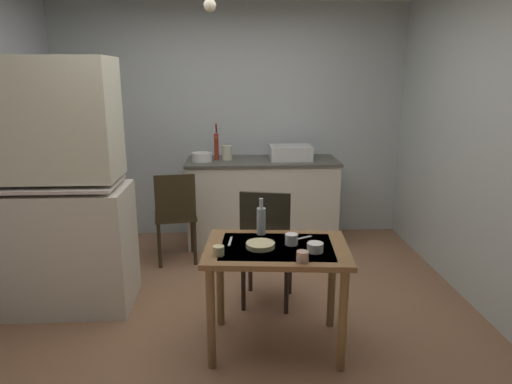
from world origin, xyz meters
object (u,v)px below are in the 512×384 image
object	(u,v)px
hutch_cabinet	(56,196)
hand_pump	(216,144)
sink_basin	(290,152)
chair_far_side	(267,246)
glass_bottle	(261,220)
serving_bowl_wide	(260,245)
mixing_bowl_counter	(202,157)
chair_by_counter	(176,214)
mug_tall	(291,239)
dining_table	(277,263)

from	to	relation	value
hutch_cabinet	hand_pump	bearing A→B (deg)	49.81
hutch_cabinet	sink_basin	distance (m)	2.42
chair_far_side	glass_bottle	xyz separation A→B (m)	(-0.06, -0.31, 0.32)
chair_far_side	serving_bowl_wide	distance (m)	0.62
hutch_cabinet	serving_bowl_wide	xyz separation A→B (m)	(1.54, -0.68, -0.17)
serving_bowl_wide	glass_bottle	bearing A→B (deg)	85.26
hand_pump	chair_far_side	xyz separation A→B (m)	(0.43, -1.53, -0.58)
hand_pump	mixing_bowl_counter	world-z (taller)	hand_pump
glass_bottle	hutch_cabinet	bearing A→B (deg)	164.75
sink_basin	chair_far_side	distance (m)	1.61
hand_pump	mixing_bowl_counter	distance (m)	0.22
chair_by_counter	mug_tall	bearing A→B (deg)	-57.00
mixing_bowl_counter	chair_by_counter	xyz separation A→B (m)	(-0.24, -0.50, -0.48)
sink_basin	glass_bottle	xyz separation A→B (m)	(-0.43, -1.79, -0.17)
sink_basin	hutch_cabinet	bearing A→B (deg)	-145.52
sink_basin	mug_tall	xyz separation A→B (m)	(-0.25, -2.00, -0.24)
chair_far_side	glass_bottle	bearing A→B (deg)	-101.66
sink_basin	chair_by_counter	world-z (taller)	sink_basin
chair_by_counter	hand_pump	bearing A→B (deg)	56.59
hutch_cabinet	mixing_bowl_counter	world-z (taller)	hutch_cabinet
chair_by_counter	chair_far_side	bearing A→B (deg)	-48.75
chair_by_counter	serving_bowl_wide	bearing A→B (deg)	-63.88
dining_table	hand_pump	bearing A→B (deg)	102.26
sink_basin	chair_by_counter	distance (m)	1.41
sink_basin	chair_by_counter	size ratio (longest dim) A/B	0.48
glass_bottle	mixing_bowl_counter	bearing A→B (deg)	106.44
hutch_cabinet	mug_tall	bearing A→B (deg)	-19.99
hand_pump	chair_far_side	world-z (taller)	hand_pump
sink_basin	glass_bottle	world-z (taller)	sink_basin
mug_tall	glass_bottle	bearing A→B (deg)	131.80
mixing_bowl_counter	mug_tall	xyz separation A→B (m)	(0.70, -1.95, -0.21)
chair_by_counter	dining_table	bearing A→B (deg)	-60.41
dining_table	mug_tall	distance (m)	0.19
serving_bowl_wide	glass_bottle	world-z (taller)	glass_bottle
chair_far_side	chair_by_counter	distance (m)	1.24
hand_pump	hutch_cabinet	bearing A→B (deg)	-130.19
hutch_cabinet	chair_far_side	world-z (taller)	hutch_cabinet
mug_tall	hutch_cabinet	bearing A→B (deg)	160.01
hutch_cabinet	chair_by_counter	xyz separation A→B (m)	(0.80, 0.82, -0.41)
mixing_bowl_counter	dining_table	bearing A→B (deg)	-73.13
hutch_cabinet	mug_tall	xyz separation A→B (m)	(1.75, -0.64, -0.15)
serving_bowl_wide	mug_tall	world-z (taller)	mug_tall
serving_bowl_wide	mug_tall	xyz separation A→B (m)	(0.21, 0.04, 0.02)
hand_pump	chair_by_counter	xyz separation A→B (m)	(-0.39, -0.59, -0.60)
chair_far_side	mixing_bowl_counter	bearing A→B (deg)	111.96
chair_far_side	glass_bottle	distance (m)	0.45
chair_far_side	chair_by_counter	size ratio (longest dim) A/B	1.07
chair_far_side	mug_tall	world-z (taller)	chair_far_side
hutch_cabinet	mixing_bowl_counter	distance (m)	1.68
hand_pump	chair_by_counter	distance (m)	0.93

